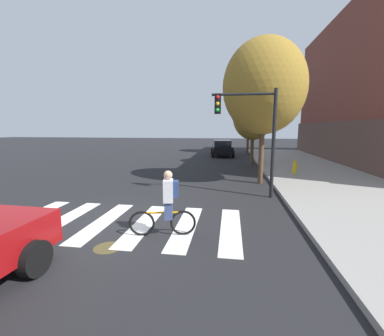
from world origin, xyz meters
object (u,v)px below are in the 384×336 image
Objects in this scene: manhole_cover at (108,248)px; street_tree_far at (249,107)px; cyclist at (167,204)px; sedan_mid at (222,148)px; street_tree_mid at (253,117)px; fire_hydrant at (295,167)px; traffic_light_near at (252,124)px; street_tree_near at (264,87)px.

street_tree_far is (4.57, 22.95, 4.90)m from manhole_cover.
cyclist is at bearing -98.68° from street_tree_far.
manhole_cover is 20.01m from sedan_mid.
fire_hydrant is at bearing -65.15° from street_tree_mid.
traffic_light_near is at bearing -93.24° from street_tree_far.
manhole_cover is at bearing -101.26° from street_tree_far.
street_tree_near is (4.24, 7.59, 4.63)m from manhole_cover.
cyclist reaches higher than sedan_mid.
manhole_cover is 1.71m from cyclist.
manhole_cover is at bearing -143.59° from cyclist.
street_tree_near is at bearing -90.78° from street_tree_mid.
cyclist reaches higher than manhole_cover.
street_tree_near is (2.30, -12.31, 3.84)m from sedan_mid.
manhole_cover is 23.91m from street_tree_far.
cyclist is at bearing -92.22° from sedan_mid.
fire_hydrant is 0.11× the size of street_tree_near.
cyclist is 0.23× the size of street_tree_far.
fire_hydrant is (4.43, -10.11, -0.26)m from sedan_mid.
manhole_cover is at bearing -119.20° from street_tree_near.
street_tree_near is 1.32× the size of street_tree_mid.
sedan_mid is 0.67× the size of street_tree_near.
traffic_light_near reaches higher than fire_hydrant.
traffic_light_near is 0.81× the size of street_tree_mid.
sedan_mid is at bearing -130.78° from street_tree_far.
street_tree_near is (-2.13, -2.20, 4.10)m from fire_hydrant.
street_tree_mid is at bearing -67.25° from sedan_mid.
traffic_light_near reaches higher than manhole_cover.
manhole_cover is 0.15× the size of traffic_light_near.
sedan_mid is 6.76m from street_tree_mid.
street_tree_near is (0.69, 2.57, 1.77)m from traffic_light_near.
street_tree_far reaches higher than sedan_mid.
street_tree_mid is (2.39, -5.71, 2.72)m from sedan_mid.
traffic_light_near is (3.56, 5.03, 2.86)m from manhole_cover.
manhole_cover is 15.25m from street_tree_mid.
traffic_light_near is at bearing -120.55° from fire_hydrant.
traffic_light_near is 0.58× the size of street_tree_far.
sedan_mid is at bearing 87.78° from cyclist.
cyclist is 13.93m from street_tree_mid.
traffic_light_near is at bearing 60.38° from cyclist.
sedan_mid is at bearing 112.75° from street_tree_mid.
street_tree_mid is (0.09, 6.61, -1.12)m from street_tree_near.
street_tree_mid reaches higher than manhole_cover.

